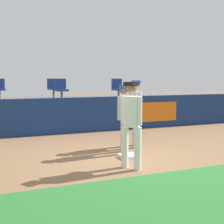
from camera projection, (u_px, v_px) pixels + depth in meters
name	position (u px, v px, depth m)	size (l,w,h in m)	color
ground_plane	(122.00, 160.00, 7.45)	(60.00, 60.00, 0.00)	brown
grass_foreground_strip	(193.00, 199.00, 5.00)	(18.00, 2.80, 0.01)	#26662B
first_base	(128.00, 156.00, 7.60)	(0.40, 0.40, 0.08)	white
player_fielder_home	(131.00, 119.00, 6.60)	(0.47, 0.58, 1.81)	white
player_runner_visitor	(136.00, 109.00, 8.76)	(0.46, 0.47, 1.83)	#9EA3AD
player_coach_visitor	(124.00, 114.00, 8.05)	(0.44, 0.44, 1.71)	#9EA3AD
field_wall	(73.00, 115.00, 11.06)	(18.00, 0.26, 1.23)	navy
bleacher_platform	(56.00, 111.00, 13.41)	(18.00, 4.80, 1.03)	#59595E
seat_front_right	(118.00, 88.00, 13.19)	(0.45, 0.44, 0.84)	#4C4C51
seat_back_center	(53.00, 87.00, 13.95)	(0.46, 0.44, 0.84)	#4C4C51
seat_front_center	(61.00, 88.00, 12.26)	(0.44, 0.44, 0.84)	#4C4C51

